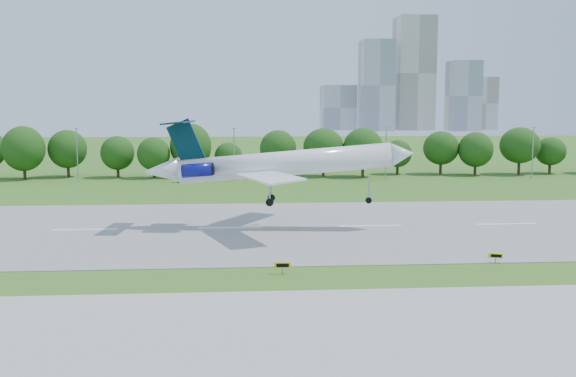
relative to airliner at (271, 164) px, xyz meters
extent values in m
plane|color=#306219|center=(14.12, -25.18, -9.08)|extent=(600.00, 600.00, 0.00)
cube|color=gray|center=(14.12, -0.18, -9.04)|extent=(400.00, 45.00, 0.08)
cube|color=#ADADA8|center=(14.12, -43.18, -9.04)|extent=(400.00, 23.00, 0.08)
cylinder|color=#382314|center=(-45.88, 66.82, -7.28)|extent=(0.70, 0.70, 3.60)
sphere|color=#14380E|center=(-45.88, 66.82, -2.88)|extent=(8.40, 8.40, 8.40)
cylinder|color=#382314|center=(-5.88, 66.82, -7.28)|extent=(0.70, 0.70, 3.60)
sphere|color=#14380E|center=(-5.88, 66.82, -2.88)|extent=(8.40, 8.40, 8.40)
cylinder|color=#382314|center=(34.12, 66.82, -7.28)|extent=(0.70, 0.70, 3.60)
sphere|color=#14380E|center=(34.12, 66.82, -2.88)|extent=(8.40, 8.40, 8.40)
cylinder|color=#382314|center=(74.12, 66.82, -7.28)|extent=(0.70, 0.70, 3.60)
sphere|color=#14380E|center=(74.12, 66.82, -2.88)|extent=(8.40, 8.40, 8.40)
cylinder|color=gray|center=(-40.88, 56.82, -3.08)|extent=(0.24, 0.24, 12.00)
cube|color=gray|center=(-40.88, 56.82, 3.02)|extent=(0.90, 0.25, 0.18)
cylinder|color=gray|center=(-5.88, 56.82, -3.08)|extent=(0.24, 0.24, 12.00)
cube|color=gray|center=(-5.88, 56.82, 3.02)|extent=(0.90, 0.25, 0.18)
cylinder|color=gray|center=(29.12, 56.82, -3.08)|extent=(0.24, 0.24, 12.00)
cube|color=gray|center=(29.12, 56.82, 3.02)|extent=(0.90, 0.25, 0.18)
cylinder|color=gray|center=(64.12, 56.82, -3.08)|extent=(0.24, 0.24, 12.00)
cube|color=gray|center=(64.12, 56.82, 3.02)|extent=(0.90, 0.25, 0.18)
cube|color=#B2B2B7|center=(89.12, 354.82, 21.92)|extent=(22.00, 22.00, 62.00)
cube|color=beige|center=(119.12, 369.82, 30.92)|extent=(26.00, 26.00, 80.00)
cube|color=#B2B2B7|center=(149.12, 349.82, 14.92)|extent=(20.00, 20.00, 48.00)
cube|color=beige|center=(172.12, 374.82, 9.92)|extent=(18.00, 18.00, 38.00)
cube|color=#B2B2B7|center=(66.12, 379.82, 6.92)|extent=(24.00, 24.00, 32.00)
cylinder|color=white|center=(1.86, -0.18, 0.01)|extent=(29.91, 6.29, 5.93)
cone|color=white|center=(18.12, -1.75, 1.39)|extent=(3.75, 3.76, 3.70)
cone|color=white|center=(-15.19, 1.47, -1.04)|extent=(5.31, 3.91, 3.83)
cube|color=white|center=(-0.57, -6.87, -1.12)|extent=(8.91, 13.71, 0.66)
cube|color=white|center=(0.75, 6.85, -1.12)|extent=(10.74, 13.53, 0.66)
cube|color=#042633|center=(-11.86, 1.15, 2.94)|extent=(5.40, 1.01, 6.74)
cube|color=#042633|center=(-12.84, 1.24, 5.71)|extent=(4.04, 9.61, 0.48)
cylinder|color=navy|center=(-10.15, -1.59, -0.69)|extent=(4.44, 2.27, 2.21)
cylinder|color=navy|center=(-9.66, 3.50, -0.69)|extent=(4.44, 2.27, 2.21)
cylinder|color=gray|center=(13.62, -1.32, -3.43)|extent=(0.20, 0.20, 3.45)
cylinder|color=black|center=(13.62, -1.32, -5.16)|extent=(0.91, 0.38, 0.89)
cylinder|color=gray|center=(-0.31, -2.15, -3.43)|extent=(0.24, 0.24, 3.45)
cylinder|color=black|center=(-0.31, -2.15, -5.16)|extent=(1.12, 0.55, 1.08)
cylinder|color=gray|center=(0.10, 2.17, -3.43)|extent=(0.24, 0.24, 3.45)
cylinder|color=black|center=(0.10, 2.17, -5.16)|extent=(1.12, 0.55, 1.08)
cube|color=gray|center=(0.00, -25.35, -8.71)|extent=(0.11, 0.11, 0.75)
cube|color=yellow|center=(0.00, -25.35, -8.17)|extent=(1.72, 0.24, 0.59)
cube|color=black|center=(-0.01, -25.46, -8.17)|extent=(1.29, 0.05, 0.38)
cube|color=gray|center=(23.57, -22.37, -8.75)|extent=(0.12, 0.12, 0.66)
cube|color=yellow|center=(23.57, -22.37, -8.28)|extent=(1.50, 0.62, 0.52)
cube|color=black|center=(23.54, -22.47, -8.28)|extent=(1.09, 0.36, 0.33)
imported|color=white|center=(-17.64, 55.09, -8.44)|extent=(4.12, 2.88, 1.29)
imported|color=white|center=(3.04, 57.47, -8.41)|extent=(4.04, 1.85, 1.34)
camera|label=1|loc=(-3.98, -89.17, 7.96)|focal=40.00mm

